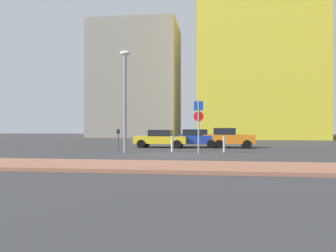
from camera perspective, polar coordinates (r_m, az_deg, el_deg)
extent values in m
plane|color=#38383A|center=(19.12, 0.03, -4.99)|extent=(120.00, 120.00, 0.00)
cube|color=#9E664C|center=(13.20, -3.60, -6.84)|extent=(40.00, 3.36, 0.14)
cube|color=gold|center=(26.13, -1.21, -2.38)|extent=(4.12, 1.79, 0.57)
cube|color=black|center=(26.12, -1.25, -1.21)|extent=(1.80, 1.59, 0.50)
cylinder|color=black|center=(26.75, 2.04, -2.94)|extent=(0.65, 0.24, 0.64)
cylinder|color=black|center=(25.09, 1.54, -3.12)|extent=(0.65, 0.24, 0.64)
cylinder|color=black|center=(27.25, -3.75, -2.89)|extent=(0.65, 0.24, 0.64)
cylinder|color=black|center=(25.63, -4.61, -3.06)|extent=(0.65, 0.24, 0.64)
cube|color=#1E389E|center=(26.38, 5.25, -2.29)|extent=(4.61, 2.13, 0.64)
cube|color=black|center=(26.36, 4.59, -1.08)|extent=(2.02, 1.81, 0.47)
cylinder|color=black|center=(27.38, 8.40, -2.87)|extent=(0.65, 0.26, 0.64)
cylinder|color=black|center=(25.56, 8.72, -3.06)|extent=(0.65, 0.26, 0.64)
cylinder|color=black|center=(27.32, 1.99, -2.88)|extent=(0.65, 0.26, 0.64)
cylinder|color=black|center=(25.49, 1.85, -3.07)|extent=(0.65, 0.26, 0.64)
cube|color=orange|center=(26.37, 10.28, -2.22)|extent=(3.91, 1.69, 0.69)
cube|color=black|center=(26.35, 9.57, -0.90)|extent=(1.66, 1.55, 0.52)
cylinder|color=black|center=(27.32, 12.99, -2.88)|extent=(0.64, 0.22, 0.64)
cylinder|color=black|center=(25.64, 13.33, -3.05)|extent=(0.64, 0.22, 0.64)
cylinder|color=black|center=(27.21, 7.40, -2.89)|extent=(0.64, 0.22, 0.64)
cylinder|color=black|center=(25.53, 7.37, -3.07)|extent=(0.64, 0.22, 0.64)
cylinder|color=gray|center=(19.91, 5.24, -0.24)|extent=(0.10, 0.10, 3.17)
cube|color=#1447B7|center=(19.95, 5.24, 3.44)|extent=(0.55, 0.08, 0.55)
cylinder|color=red|center=(19.92, 5.24, 1.64)|extent=(0.60, 0.07, 0.60)
cylinder|color=#4C4C51|center=(22.28, -8.50, -2.79)|extent=(0.08, 0.08, 1.18)
cube|color=black|center=(22.26, -8.50, -0.92)|extent=(0.18, 0.14, 0.28)
cylinder|color=gray|center=(21.26, -7.33, 3.75)|extent=(0.20, 0.20, 6.12)
ellipsoid|color=silver|center=(21.72, -7.33, 12.23)|extent=(0.70, 0.36, 0.30)
cylinder|color=#B7B7BC|center=(21.44, 9.55, -3.09)|extent=(0.15, 0.15, 1.03)
cylinder|color=#B7B7BC|center=(21.39, 0.71, -3.07)|extent=(0.16, 0.16, 1.05)
cube|color=gold|center=(50.52, 14.85, 13.23)|extent=(16.41, 12.57, 26.65)
cube|color=gray|center=(54.73, -5.44, 7.58)|extent=(13.51, 10.35, 18.02)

